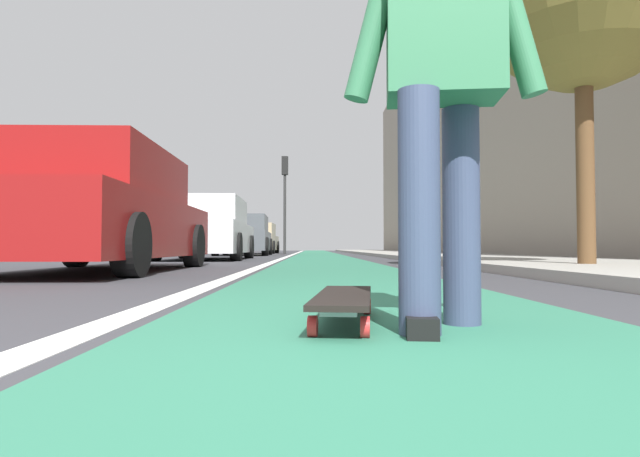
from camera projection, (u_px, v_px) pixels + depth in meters
ground_plane at (325, 261)px, 11.16m from camera, size 80.00×80.00×0.00m
bike_lane_paint at (318, 254)px, 25.15m from camera, size 56.00×1.82×0.00m
lane_stripe_white at (292, 255)px, 21.14m from camera, size 52.00×0.16×0.01m
sidewalk_curb at (412, 254)px, 19.21m from camera, size 52.00×3.20×0.10m
building_facade at (458, 125)px, 23.45m from camera, size 40.00×1.20×11.42m
skateboard at (344, 299)px, 2.01m from camera, size 0.86×0.30×0.11m
skater_person at (442, 67)px, 1.90m from camera, size 0.44×0.72×1.64m
parked_car_near at (97, 213)px, 6.47m from camera, size 4.60×2.00×1.48m
parked_car_mid at (207, 231)px, 12.80m from camera, size 4.61×2.03×1.47m
parked_car_far at (244, 236)px, 19.79m from camera, size 4.45×2.04×1.48m
parked_car_end at (256, 239)px, 26.04m from camera, size 4.06×2.08×1.47m
traffic_light at (285, 187)px, 23.12m from camera, size 0.33×0.28×4.27m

